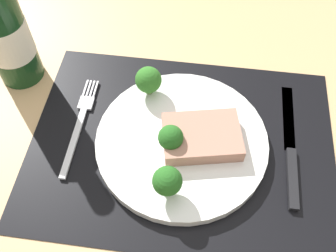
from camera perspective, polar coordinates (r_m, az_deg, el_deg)
The scene contains 10 objects.
ground_plane at distance 62.50cm, azimuth 1.96°, elevation -3.56°, with size 140.00×110.00×3.00cm, color tan.
placemat at distance 61.08cm, azimuth 2.00°, elevation -2.78°, with size 47.76×35.36×0.30cm, color black.
plate at distance 60.27cm, azimuth 2.03°, elevation -2.31°, with size 26.77×26.77×1.60cm, color white.
steak at distance 58.65cm, azimuth 5.03°, elevation -1.37°, with size 11.63×8.17×2.49cm, color tan.
broccoli_center at distance 52.37cm, azimuth -0.10°, elevation -8.20°, with size 4.15×4.15×5.52cm.
broccoli_front_edge at distance 62.75cm, azimuth -2.91°, elevation 6.81°, with size 4.34×4.34×5.22cm.
broccoli_near_steak at distance 56.36cm, azimuth 0.40°, elevation -1.78°, with size 3.79×3.79×4.79cm.
fork at distance 64.31cm, azimuth -12.98°, elevation 0.26°, with size 2.40×19.20×0.50cm.
knife at distance 62.74cm, azimuth 17.72°, elevation -3.79°, with size 1.80×23.00×0.80cm.
wine_bottle at distance 68.18cm, azimuth -23.13°, elevation 12.77°, with size 7.67×7.67×27.00cm.
Camera 1 is at (2.07, -31.49, 52.44)cm, focal length 41.21 mm.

